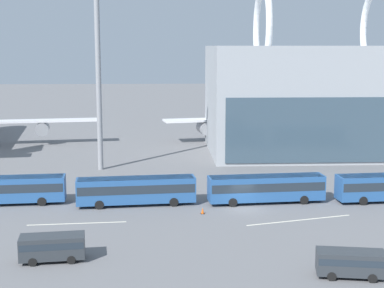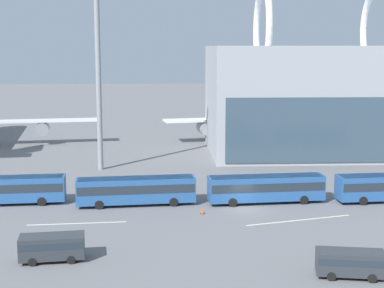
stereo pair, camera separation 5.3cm
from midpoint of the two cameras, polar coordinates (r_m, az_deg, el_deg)
name	(u,v)px [view 2 (the right image)]	position (r m, az deg, el deg)	size (l,w,h in m)	color
ground_plane	(243,209)	(65.06, 5.02, -6.28)	(440.00, 440.00, 0.00)	slate
airliner_at_gate_far	(253,113)	(112.24, 5.94, 2.99)	(34.70, 34.49, 14.68)	white
shuttle_bus_1	(5,188)	(69.39, -17.63, -4.12)	(13.37, 3.55, 3.13)	#285693
shuttle_bus_2	(136,189)	(66.13, -5.42, -4.37)	(13.39, 3.74, 3.13)	#285693
shuttle_bus_3	(266,187)	(67.31, 7.23, -4.16)	(13.38, 3.63, 3.13)	#285693
service_van_foreground	(52,246)	(50.70, -13.38, -9.58)	(5.52, 2.81, 2.17)	#2D3338
service_van_crossing	(350,262)	(47.70, 15.13, -10.96)	(5.46, 2.97, 2.05)	#2D3338
floodlight_mast	(98,60)	(84.39, -9.08, 8.08)	(2.15, 2.15, 28.28)	gray
lane_stripe_0	(253,192)	(72.35, 5.95, -4.68)	(10.00, 0.25, 0.01)	silver
lane_stripe_1	(299,220)	(61.69, 10.37, -7.28)	(11.75, 0.25, 0.01)	silver
lane_stripe_4	(77,223)	(60.74, -11.09, -7.57)	(9.87, 0.25, 0.01)	silver
traffic_cone_0	(202,211)	(62.91, 1.05, -6.50)	(0.44, 0.44, 0.64)	black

